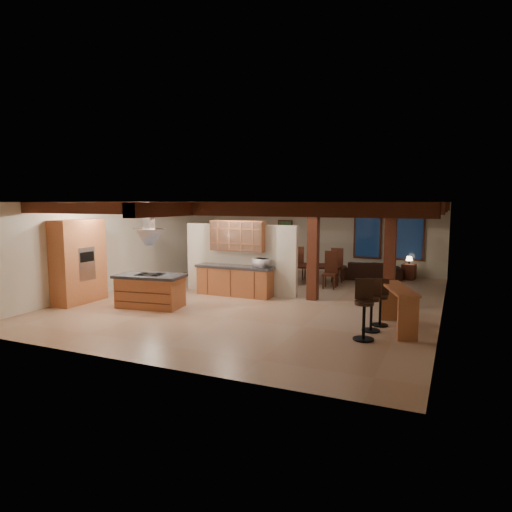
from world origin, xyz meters
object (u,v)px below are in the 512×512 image
Objects in this scene: kitchen_island at (150,291)px; bar_counter at (398,301)px; dining_table at (314,274)px; sofa at (370,270)px.

kitchen_island is 1.03× the size of bar_counter.
dining_table is at bearing 125.05° from bar_counter.
bar_counter is (1.81, -6.77, 0.34)m from sofa.
bar_counter reaches higher than sofa.
kitchen_island is at bearing -131.95° from dining_table.
bar_counter reaches higher than kitchen_island.
sofa is (1.67, 1.82, -0.01)m from dining_table.
kitchen_island reaches higher than dining_table.
dining_table reaches higher than sofa.
dining_table is at bearing 60.36° from kitchen_island.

